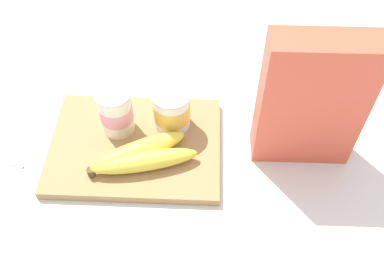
{
  "coord_description": "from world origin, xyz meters",
  "views": [
    {
      "loc": [
        0.13,
        -0.49,
        0.68
      ],
      "look_at": [
        0.11,
        0.0,
        0.07
      ],
      "focal_mm": 41.5,
      "sensor_mm": 36.0,
      "label": 1
    }
  ],
  "objects_px": {
    "yogurt_cup_back": "(172,109)",
    "cereal_box": "(311,102)",
    "cutting_board": "(135,146)",
    "yogurt_cup_front": "(116,111)",
    "banana_bunch": "(141,156)"
  },
  "relations": [
    {
      "from": "cutting_board",
      "to": "cereal_box",
      "type": "distance_m",
      "value": 0.33
    },
    {
      "from": "cutting_board",
      "to": "banana_bunch",
      "type": "xyz_separation_m",
      "value": [
        0.02,
        -0.04,
        0.03
      ]
    },
    {
      "from": "yogurt_cup_back",
      "to": "cereal_box",
      "type": "bearing_deg",
      "value": -9.33
    },
    {
      "from": "cereal_box",
      "to": "yogurt_cup_front",
      "type": "relative_size",
      "value": 2.78
    },
    {
      "from": "yogurt_cup_front",
      "to": "banana_bunch",
      "type": "height_order",
      "value": "yogurt_cup_front"
    },
    {
      "from": "cutting_board",
      "to": "cereal_box",
      "type": "height_order",
      "value": "cereal_box"
    },
    {
      "from": "cutting_board",
      "to": "yogurt_cup_front",
      "type": "xyz_separation_m",
      "value": [
        -0.03,
        0.04,
        0.06
      ]
    },
    {
      "from": "cereal_box",
      "to": "yogurt_cup_front",
      "type": "bearing_deg",
      "value": 175.39
    },
    {
      "from": "cutting_board",
      "to": "yogurt_cup_back",
      "type": "xyz_separation_m",
      "value": [
        0.07,
        0.05,
        0.05
      ]
    },
    {
      "from": "cutting_board",
      "to": "yogurt_cup_back",
      "type": "distance_m",
      "value": 0.1
    },
    {
      "from": "yogurt_cup_front",
      "to": "yogurt_cup_back",
      "type": "bearing_deg",
      "value": 7.98
    },
    {
      "from": "cereal_box",
      "to": "yogurt_cup_back",
      "type": "bearing_deg",
      "value": 170.26
    },
    {
      "from": "cereal_box",
      "to": "yogurt_cup_back",
      "type": "relative_size",
      "value": 3.15
    },
    {
      "from": "cutting_board",
      "to": "yogurt_cup_back",
      "type": "bearing_deg",
      "value": 36.93
    },
    {
      "from": "cutting_board",
      "to": "banana_bunch",
      "type": "height_order",
      "value": "banana_bunch"
    }
  ]
}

